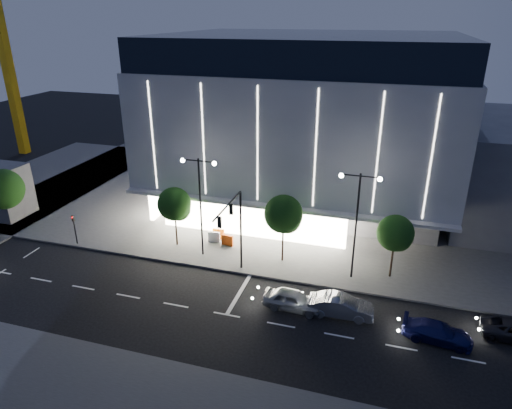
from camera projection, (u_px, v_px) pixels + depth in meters
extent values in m
plane|color=black|center=(209.00, 298.00, 34.45)|extent=(160.00, 160.00, 0.00)
cube|color=#474747|center=(324.00, 194.00, 54.26)|extent=(70.00, 40.00, 0.15)
cube|color=#4C4C51|center=(309.00, 177.00, 54.05)|extent=(28.00, 21.00, 4.00)
cube|color=#939398|center=(308.00, 117.00, 49.37)|extent=(30.00, 25.00, 11.00)
cube|color=black|center=(311.00, 49.00, 46.66)|extent=(29.40, 24.50, 3.00)
cube|color=white|center=(251.00, 218.00, 43.11)|extent=(18.00, 0.40, 3.60)
cube|color=white|center=(173.00, 188.00, 50.67)|extent=(0.40, 10.00, 3.60)
cube|color=#939398|center=(280.00, 205.00, 40.62)|extent=(30.00, 2.00, 0.30)
cube|color=white|center=(280.00, 147.00, 38.33)|extent=(24.00, 0.06, 10.00)
cylinder|color=black|center=(241.00, 232.00, 37.06)|extent=(0.18, 0.18, 7.00)
cylinder|color=black|center=(228.00, 205.00, 33.14)|extent=(0.14, 5.80, 0.14)
cube|color=black|center=(231.00, 209.00, 34.00)|extent=(0.28, 0.18, 0.85)
cube|color=black|center=(219.00, 222.00, 31.88)|extent=(0.28, 0.18, 0.85)
sphere|color=#FF0C0C|center=(229.00, 205.00, 33.91)|extent=(0.14, 0.14, 0.14)
cylinder|color=black|center=(201.00, 209.00, 38.80)|extent=(0.16, 0.16, 9.00)
cylinder|color=black|center=(190.00, 160.00, 37.32)|extent=(1.40, 0.10, 0.10)
cylinder|color=black|center=(206.00, 162.00, 36.94)|extent=(1.40, 0.10, 0.10)
sphere|color=white|center=(183.00, 160.00, 37.54)|extent=(0.36, 0.36, 0.36)
sphere|color=white|center=(214.00, 163.00, 36.80)|extent=(0.36, 0.36, 0.36)
cylinder|color=black|center=(356.00, 228.00, 35.33)|extent=(0.16, 0.16, 9.00)
cylinder|color=black|center=(351.00, 175.00, 33.85)|extent=(1.40, 0.10, 0.10)
cylinder|color=black|center=(370.00, 177.00, 33.47)|extent=(1.40, 0.10, 0.10)
sphere|color=white|center=(341.00, 176.00, 34.07)|extent=(0.36, 0.36, 0.36)
sphere|color=white|center=(380.00, 179.00, 33.33)|extent=(0.36, 0.36, 0.36)
cylinder|color=black|center=(75.00, 230.00, 41.84)|extent=(0.12, 0.12, 3.00)
cube|color=black|center=(73.00, 218.00, 41.38)|extent=(0.22, 0.16, 0.55)
sphere|color=#FF0C0C|center=(72.00, 217.00, 41.22)|extent=(0.10, 0.10, 0.10)
cube|color=gold|center=(6.00, 58.00, 64.94)|extent=(1.20, 1.20, 28.00)
cylinder|color=black|center=(176.00, 227.00, 41.50)|extent=(0.16, 0.16, 3.78)
sphere|color=black|center=(174.00, 204.00, 40.59)|extent=(3.02, 3.02, 3.02)
sphere|color=black|center=(179.00, 209.00, 40.90)|extent=(2.16, 2.16, 2.16)
sphere|color=black|center=(171.00, 208.00, 40.65)|extent=(1.94, 1.94, 1.94)
cylinder|color=black|center=(283.00, 241.00, 38.77)|extent=(0.16, 0.16, 4.06)
sphere|color=black|center=(283.00, 214.00, 37.80)|extent=(3.25, 3.25, 3.25)
sphere|color=black|center=(287.00, 220.00, 38.12)|extent=(2.32, 2.32, 2.32)
sphere|color=black|center=(280.00, 218.00, 37.87)|extent=(2.09, 2.09, 2.09)
cylinder|color=black|center=(392.00, 258.00, 36.45)|extent=(0.16, 0.16, 3.64)
sphere|color=black|center=(395.00, 233.00, 35.58)|extent=(2.91, 2.91, 2.91)
sphere|color=black|center=(399.00, 238.00, 35.88)|extent=(2.08, 2.08, 2.08)
sphere|color=black|center=(392.00, 237.00, 35.64)|extent=(1.87, 1.87, 1.87)
imported|color=gray|center=(293.00, 300.00, 33.00)|extent=(4.44, 1.96, 1.49)
imported|color=gray|center=(341.00, 306.00, 32.27)|extent=(4.68, 1.83, 1.52)
imported|color=#161753|center=(438.00, 332.00, 29.81)|extent=(4.59, 2.24, 1.29)
cube|color=orange|center=(219.00, 234.00, 43.04)|extent=(1.11, 0.32, 1.00)
cube|color=#CC410B|center=(227.00, 240.00, 41.86)|extent=(1.13, 0.43, 1.00)
cube|color=white|center=(214.00, 237.00, 42.48)|extent=(1.12, 0.39, 1.00)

